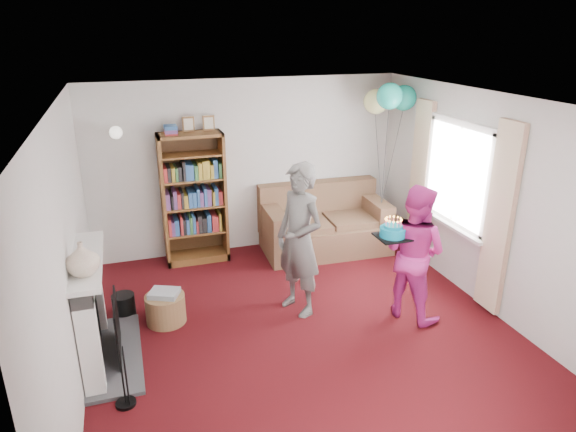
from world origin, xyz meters
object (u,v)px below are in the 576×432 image
object	(u,v)px
bookcase	(193,199)
person_striped	(299,240)
birthday_cake	(393,232)
person_magenta	(414,252)
sofa	(324,226)

from	to	relation	value
bookcase	person_striped	bearing A→B (deg)	-62.79
birthday_cake	person_magenta	bearing A→B (deg)	6.49
bookcase	sofa	size ratio (longest dim) A/B	1.12
person_striped	birthday_cake	xyz separation A→B (m)	(0.88, -0.52, 0.19)
bookcase	birthday_cake	world-z (taller)	bookcase
sofa	person_striped	size ratio (longest dim) A/B	1.02
bookcase	birthday_cake	distance (m)	2.96
sofa	person_magenta	bearing A→B (deg)	-80.83
bookcase	person_striped	distance (m)	2.04
sofa	birthday_cake	xyz separation A→B (m)	(-0.06, -2.10, 0.73)
sofa	birthday_cake	distance (m)	2.22
bookcase	person_magenta	bearing A→B (deg)	-47.22
bookcase	birthday_cake	bearing A→B (deg)	-52.05
person_striped	person_magenta	xyz separation A→B (m)	(1.19, -0.48, -0.11)
birthday_cake	sofa	bearing A→B (deg)	88.45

